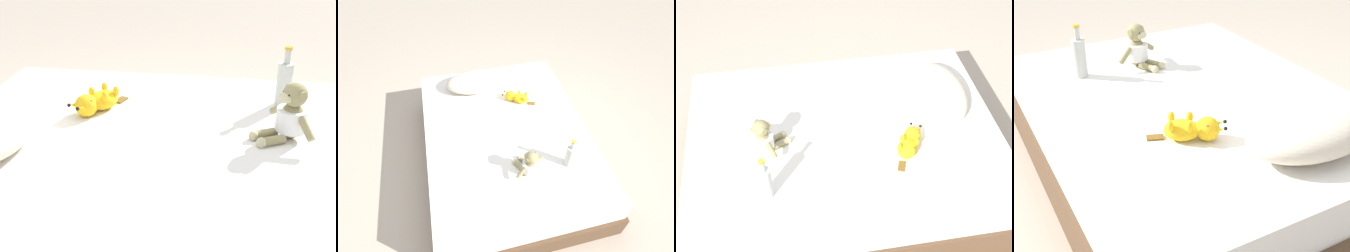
{
  "view_description": "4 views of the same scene",
  "coord_description": "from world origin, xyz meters",
  "views": [
    {
      "loc": [
        -1.47,
        -0.22,
        1.24
      ],
      "look_at": [
        0.0,
        0.0,
        0.47
      ],
      "focal_mm": 45.3,
      "sensor_mm": 36.0,
      "label": 1
    },
    {
      "loc": [
        -0.41,
        -1.64,
        2.28
      ],
      "look_at": [
        0.0,
        0.0,
        0.47
      ],
      "focal_mm": 30.03,
      "sensor_mm": 36.0,
      "label": 2
    },
    {
      "loc": [
        1.88,
        -0.32,
        2.4
      ],
      "look_at": [
        0.0,
        0.0,
        0.47
      ],
      "focal_mm": 48.41,
      "sensor_mm": 36.0,
      "label": 3
    },
    {
      "loc": [
        0.98,
        1.71,
        1.39
      ],
      "look_at": [
        0.23,
        0.33,
        0.48
      ],
      "focal_mm": 48.46,
      "sensor_mm": 36.0,
      "label": 4
    }
  ],
  "objects": [
    {
      "name": "plush_yellow_creature",
      "position": [
        0.19,
        0.35,
        0.47
      ],
      "size": [
        0.31,
        0.21,
        0.1
      ],
      "color": "yellow",
      "rests_on": "bed"
    },
    {
      "name": "glass_bottle",
      "position": [
        0.39,
        -0.48,
        0.53
      ],
      "size": [
        0.07,
        0.07,
        0.28
      ],
      "color": "#B7BCB2",
      "rests_on": "bed"
    },
    {
      "name": "bed",
      "position": [
        0.0,
        0.0,
        0.21
      ],
      "size": [
        1.45,
        1.94,
        0.42
      ],
      "color": "brown",
      "rests_on": "ground_plane"
    },
    {
      "name": "plush_monkey",
      "position": [
        0.07,
        -0.47,
        0.52
      ],
      "size": [
        0.27,
        0.25,
        0.24
      ],
      "color": "#8E8456",
      "rests_on": "bed"
    },
    {
      "name": "ground_plane",
      "position": [
        0.0,
        0.0,
        0.0
      ],
      "size": [
        16.0,
        16.0,
        0.0
      ],
      "primitive_type": "plane",
      "color": "#B7A893"
    }
  ]
}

